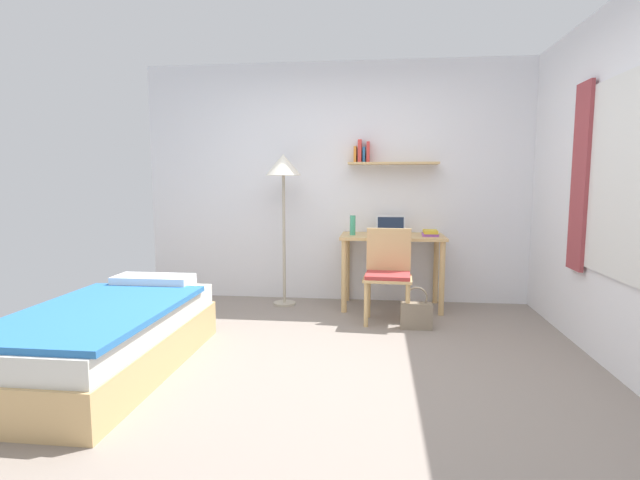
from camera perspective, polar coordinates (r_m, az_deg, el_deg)
The scene contains 11 objects.
ground_plane at distance 3.64m, azimuth 0.33°, elevation -14.40°, with size 5.28×5.28×0.00m, color gray.
wall_back at distance 5.41m, azimuth 2.79°, elevation 6.69°, with size 4.40×0.27×2.60m.
wall_right at distance 3.77m, azimuth 32.73°, elevation 5.52°, with size 0.10×4.40×2.60m.
bed at distance 3.76m, azimuth -23.56°, elevation -10.45°, with size 0.93×1.88×0.54m.
desk at distance 5.12m, azimuth 8.43°, elevation -0.99°, with size 1.06×0.59×0.77m.
desk_chair at distance 4.63m, azimuth 7.96°, elevation -3.59°, with size 0.46×0.41×0.88m.
standing_lamp at distance 5.15m, azimuth -4.30°, elevation 7.72°, with size 0.37×0.37×1.60m.
laptop at distance 5.19m, azimuth 8.26°, elevation 1.23°, with size 0.31×0.21×0.19m.
water_bottle at distance 5.05m, azimuth 3.84°, elevation 1.73°, with size 0.06×0.06×0.20m, color #42A87F.
book_stack at distance 5.10m, azimuth 12.76°, elevation 0.80°, with size 0.17×0.24×0.06m.
handbag at distance 4.52m, azimuth 11.19°, elevation -8.53°, with size 0.28×0.11×0.39m.
Camera 1 is at (0.37, -3.37, 1.32)m, focal length 27.37 mm.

